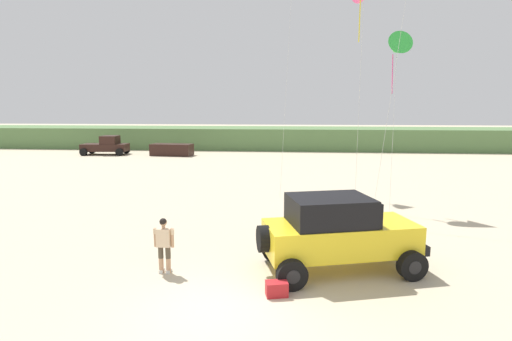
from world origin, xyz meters
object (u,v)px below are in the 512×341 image
(distant_pickup, at_px, (106,146))
(distant_sedan, at_px, (172,150))
(jeep, at_px, (338,231))
(person_watching, at_px, (164,242))
(kite_orange_streamer, at_px, (397,47))
(cooler_box, at_px, (277,289))

(distant_pickup, relative_size, distant_sedan, 1.13)
(jeep, distance_m, person_watching, 5.12)
(person_watching, height_order, kite_orange_streamer, kite_orange_streamer)
(kite_orange_streamer, bearing_deg, cooler_box, -116.96)
(distant_sedan, bearing_deg, cooler_box, -62.02)
(cooler_box, height_order, kite_orange_streamer, kite_orange_streamer)
(distant_pickup, bearing_deg, jeep, -53.62)
(person_watching, height_order, cooler_box, person_watching)
(cooler_box, relative_size, kite_orange_streamer, 0.07)
(jeep, relative_size, cooler_box, 8.96)
(cooler_box, xyz_separation_m, distant_sedan, (-12.06, 29.97, 0.41))
(cooler_box, bearing_deg, jeep, 33.93)
(jeep, xyz_separation_m, distant_pickup, (-20.85, 28.30, -0.26))
(distant_pickup, bearing_deg, kite_orange_streamer, -39.54)
(person_watching, xyz_separation_m, cooler_box, (3.34, -1.14, -0.75))
(distant_pickup, distance_m, distant_sedan, 7.07)
(distant_sedan, height_order, kite_orange_streamer, kite_orange_streamer)
(distant_pickup, bearing_deg, person_watching, -61.43)
(distant_sedan, bearing_deg, person_watching, -67.12)
(cooler_box, relative_size, distant_pickup, 0.12)
(jeep, distance_m, distant_pickup, 35.15)
(person_watching, xyz_separation_m, distant_sedan, (-8.72, 28.83, -0.34))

